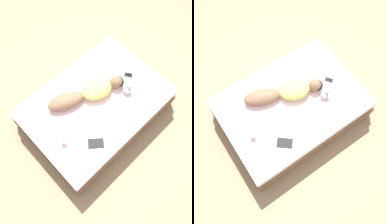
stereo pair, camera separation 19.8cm
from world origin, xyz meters
TOP-DOWN VIEW (x-y plane):
  - ground_plane at (0.00, 0.00)m, footprint 12.00×12.00m
  - bed at (0.00, 0.00)m, footprint 1.58×2.22m
  - person at (-0.15, 0.00)m, footprint 0.66×1.23m
  - open_magazine at (0.40, -0.38)m, footprint 0.56×0.55m
  - coffee_mug at (0.15, -0.77)m, footprint 0.11×0.08m
  - cell_phone at (0.02, 0.71)m, footprint 0.15×0.14m
  - plush_toy at (0.22, 0.47)m, footprint 0.13×0.15m

SIDE VIEW (x-z plane):
  - ground_plane at x=0.00m, z-range 0.00..0.00m
  - bed at x=0.00m, z-range 0.00..0.51m
  - open_magazine at x=0.40m, z-range 0.52..0.53m
  - cell_phone at x=0.02m, z-range 0.52..0.53m
  - coffee_mug at x=0.15m, z-range 0.52..0.62m
  - plush_toy at x=0.22m, z-range 0.50..0.68m
  - person at x=-0.15m, z-range 0.51..0.71m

